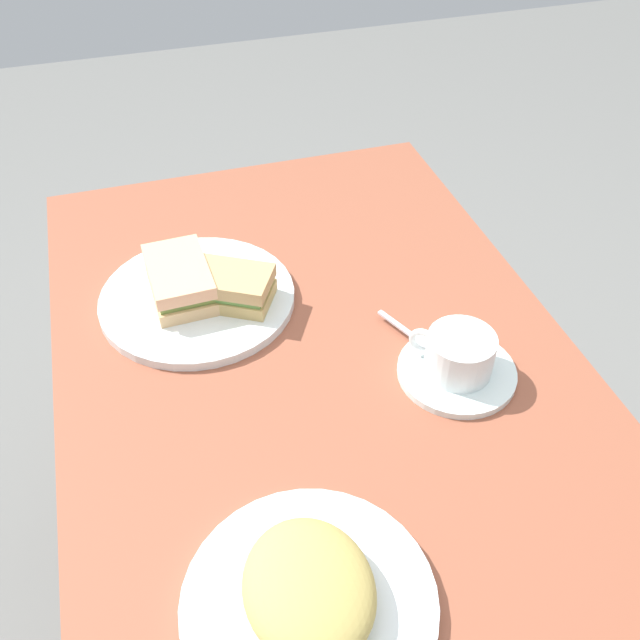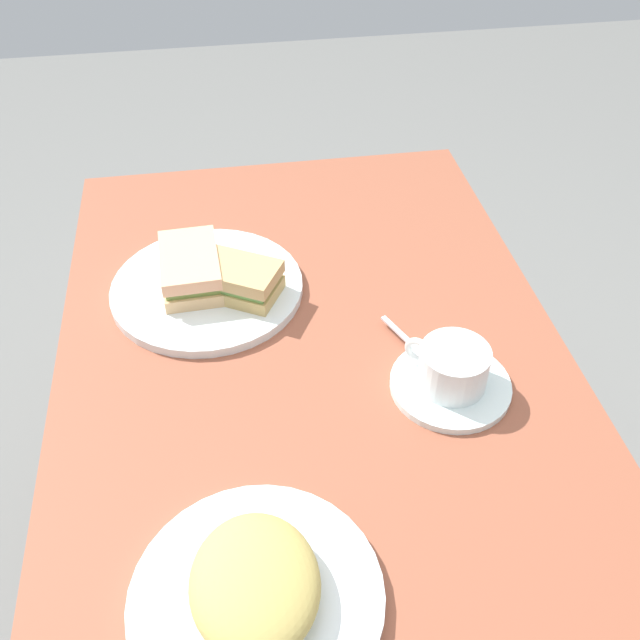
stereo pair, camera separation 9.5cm
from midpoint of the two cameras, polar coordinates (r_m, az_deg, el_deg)
name	(u,v)px [view 1 (the left image)]	position (r m, az deg, el deg)	size (l,w,h in m)	color
ground_plane	(318,607)	(1.55, -2.03, -22.18)	(6.00, 6.00, 0.00)	slate
dining_table	(318,419)	(1.05, -2.80, -8.11)	(1.02, 0.68, 0.72)	brown
sandwich_plate	(198,298)	(1.05, -12.42, 1.62)	(0.28, 0.28, 0.01)	white
sandwich_front	(180,279)	(1.03, -13.86, 3.07)	(0.14, 0.09, 0.05)	#E3B57C
sandwich_back	(231,287)	(1.01, -9.88, 2.54)	(0.12, 0.13, 0.05)	tan
coffee_saucer	(457,372)	(0.93, 8.07, -4.29)	(0.15, 0.15, 0.01)	white
coffee_cup	(459,352)	(0.90, 8.19, -2.75)	(0.10, 0.10, 0.06)	white
spoon	(413,336)	(0.96, 4.71, -1.41)	(0.09, 0.05, 0.01)	silver
side_plate	(309,602)	(0.74, -4.85, -21.92)	(0.25, 0.25, 0.01)	white
side_food_pile	(309,588)	(0.72, -4.99, -20.91)	(0.15, 0.13, 0.04)	tan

